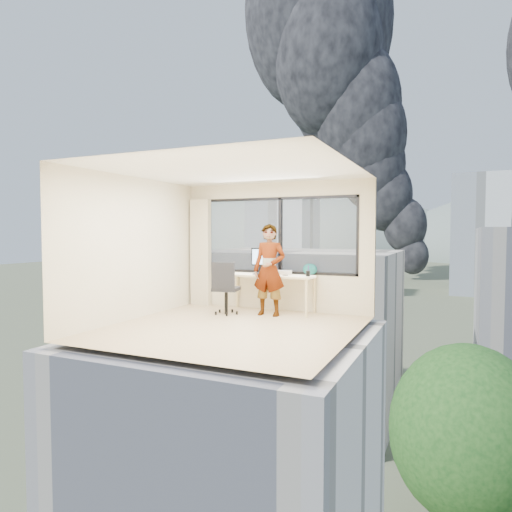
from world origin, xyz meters
The scene contains 25 objects.
floor centered at (0.00, 0.00, 0.00)m, with size 4.00×4.00×0.01m, color tan.
ceiling centered at (0.00, 0.00, 2.60)m, with size 4.00×4.00×0.01m, color white.
wall_front centered at (0.00, -2.00, 1.30)m, with size 4.00×0.01×2.60m, color beige.
wall_left centered at (-2.00, 0.00, 1.30)m, with size 0.01×4.00×2.60m, color beige.
wall_right centered at (2.00, 0.00, 1.30)m, with size 0.01×4.00×2.60m, color beige.
window_wall centered at (0.05, 2.00, 1.52)m, with size 3.30×0.16×1.55m, color black, non-canonical shape.
curtain centered at (-1.72, 1.88, 1.15)m, with size 0.45×0.14×2.30m, color #C3B599.
desk centered at (0.00, 1.66, 0.38)m, with size 1.80×0.60×0.75m, color beige.
chair centered at (-0.67, 1.09, 0.52)m, with size 0.53×0.53×1.05m, color black, non-canonical shape.
person centered at (0.14, 1.31, 0.87)m, with size 0.64×0.42×1.75m, color #2D2D33.
monitor centered at (-0.20, 1.76, 1.02)m, with size 0.53×0.11×0.53m, color black, non-canonical shape.
game_console centered at (0.22, 1.90, 0.79)m, with size 0.31×0.26×0.08m, color white.
laptop centered at (-0.13, 1.62, 0.86)m, with size 0.34×0.35×0.22m, color black, non-canonical shape.
cellphone centered at (0.35, 1.61, 0.76)m, with size 0.10×0.05×0.01m, color black.
pen_cup centered at (0.80, 1.65, 0.80)m, with size 0.08×0.08×0.10m, color black.
handbag centered at (0.76, 1.90, 0.86)m, with size 0.29×0.15×0.22m, color #0D4F53.
exterior_ground centered at (0.00, 120.00, -14.00)m, with size 400.00×400.00×0.04m, color #515B3D.
near_bldg_a centered at (-9.00, 30.00, -7.00)m, with size 16.00×12.00×14.00m, color #F1E2CA.
far_tower_a centered at (-35.00, 95.00, 0.00)m, with size 14.00×14.00×28.00m, color silver.
far_tower_b centered at (8.00, 120.00, 1.00)m, with size 13.00×13.00×30.00m, color silver.
far_tower_d centered at (-60.00, 150.00, -3.00)m, with size 16.00×14.00×22.00m, color silver.
hill_a centered at (-120.00, 320.00, -14.00)m, with size 288.00×216.00×90.00m, color slate.
tree_a centered at (-16.00, 22.00, -10.00)m, with size 7.00×7.00×8.00m, color #174316, non-canonical shape.
tree_b centered at (4.00, 18.00, -9.50)m, with size 7.60×7.60×9.00m, color #174316, non-canonical shape.
smoke_plume_a centered at (-10.00, 150.00, 39.00)m, with size 40.00×24.00×90.00m, color black, non-canonical shape.
Camera 1 is at (3.42, -6.62, 1.59)m, focal length 31.74 mm.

